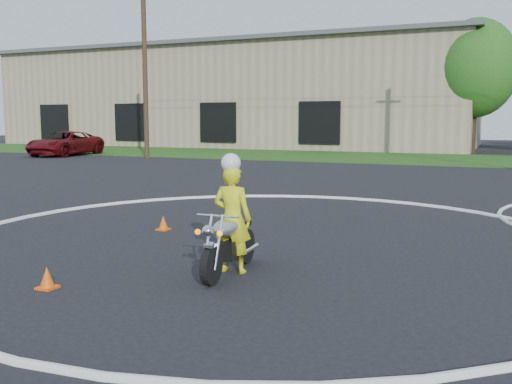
% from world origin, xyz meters
% --- Properties ---
extents(ground, '(120.00, 120.00, 0.00)m').
position_xyz_m(ground, '(0.00, 0.00, 0.00)').
color(ground, black).
rests_on(ground, ground).
extents(grass_strip, '(120.00, 10.00, 0.02)m').
position_xyz_m(grass_strip, '(0.00, 27.00, 0.01)').
color(grass_strip, '#1E4714').
rests_on(grass_strip, ground).
extents(course_markings, '(19.05, 19.05, 0.12)m').
position_xyz_m(course_markings, '(2.17, 4.35, 0.01)').
color(course_markings, silver).
rests_on(course_markings, ground).
extents(primary_motorcycle, '(0.64, 1.83, 0.96)m').
position_xyz_m(primary_motorcycle, '(0.41, 0.59, 0.47)').
color(primary_motorcycle, black).
rests_on(primary_motorcycle, ground).
extents(rider_primary_grp, '(0.61, 0.42, 1.78)m').
position_xyz_m(rider_primary_grp, '(0.41, 0.73, 0.86)').
color(rider_primary_grp, yellow).
rests_on(rider_primary_grp, ground).
extents(pickup_grp, '(2.89, 5.56, 1.50)m').
position_xyz_m(pickup_grp, '(-21.15, 21.11, 0.75)').
color(pickup_grp, '#51090D').
rests_on(pickup_grp, ground).
extents(warehouse, '(41.00, 17.00, 8.30)m').
position_xyz_m(warehouse, '(-18.00, 39.99, 4.16)').
color(warehouse, tan).
rests_on(warehouse, ground).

